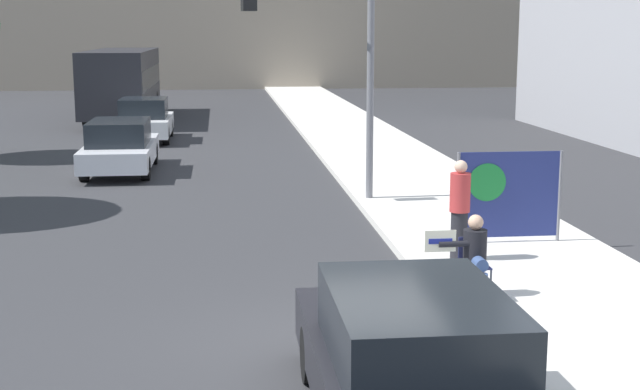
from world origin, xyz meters
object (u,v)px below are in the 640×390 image
(protest_banner, at_px, (508,195))
(car_on_road_midblock, at_px, (144,120))
(parked_car_curbside, at_px, (414,364))
(jogger_on_sidewalk, at_px, (460,209))
(city_bus_on_road, at_px, (122,80))
(car_on_road_nearest, at_px, (120,146))
(seated_protester, at_px, (475,254))
(traffic_light_pole, at_px, (324,38))

(protest_banner, height_order, car_on_road_midblock, protest_banner)
(parked_car_curbside, bearing_deg, car_on_road_midblock, 100.50)
(jogger_on_sidewalk, distance_m, city_bus_on_road, 27.34)
(parked_car_curbside, xyz_separation_m, city_bus_on_road, (-6.05, 32.18, 1.02))
(car_on_road_nearest, bearing_deg, jogger_on_sidewalk, -58.62)
(seated_protester, relative_size, car_on_road_midblock, 0.29)
(seated_protester, bearing_deg, protest_banner, 63.07)
(traffic_light_pole, relative_size, car_on_road_midblock, 1.27)
(traffic_light_pole, xyz_separation_m, car_on_road_midblock, (-4.99, 12.70, -2.99))
(traffic_light_pole, height_order, parked_car_curbside, traffic_light_pole)
(seated_protester, xyz_separation_m, protest_banner, (1.54, 3.22, 0.24))
(car_on_road_midblock, relative_size, city_bus_on_road, 0.40)
(jogger_on_sidewalk, distance_m, car_on_road_nearest, 12.88)
(traffic_light_pole, bearing_deg, seated_protester, -80.49)
(traffic_light_pole, relative_size, car_on_road_nearest, 1.13)
(jogger_on_sidewalk, distance_m, protest_banner, 1.63)
(city_bus_on_road, bearing_deg, protest_banner, -69.47)
(parked_car_curbside, bearing_deg, jogger_on_sidewalk, 70.92)
(car_on_road_midblock, bearing_deg, city_bus_on_road, 101.13)
(jogger_on_sidewalk, bearing_deg, protest_banner, -147.96)
(jogger_on_sidewalk, bearing_deg, city_bus_on_road, -83.57)
(seated_protester, relative_size, car_on_road_nearest, 0.25)
(traffic_light_pole, xyz_separation_m, parked_car_curbside, (-0.49, -11.59, -3.00))
(jogger_on_sidewalk, height_order, city_bus_on_road, city_bus_on_road)
(jogger_on_sidewalk, distance_m, car_on_road_midblock, 19.36)
(car_on_road_midblock, bearing_deg, protest_banner, -65.46)
(parked_car_curbside, relative_size, city_bus_on_road, 0.44)
(jogger_on_sidewalk, height_order, parked_car_curbside, jogger_on_sidewalk)
(jogger_on_sidewalk, bearing_deg, car_on_road_nearest, -69.56)
(protest_banner, bearing_deg, car_on_road_midblock, 114.54)
(protest_banner, height_order, parked_car_curbside, protest_banner)
(jogger_on_sidewalk, bearing_deg, traffic_light_pole, -84.57)
(seated_protester, height_order, protest_banner, protest_banner)
(traffic_light_pole, bearing_deg, car_on_road_midblock, 111.46)
(seated_protester, bearing_deg, parked_car_curbside, -115.27)
(car_on_road_nearest, relative_size, car_on_road_midblock, 1.13)
(parked_car_curbside, distance_m, city_bus_on_road, 32.76)
(parked_car_curbside, bearing_deg, city_bus_on_road, 100.65)
(city_bus_on_road, bearing_deg, seated_protester, -74.50)
(parked_car_curbside, height_order, car_on_road_nearest, parked_car_curbside)
(protest_banner, bearing_deg, jogger_on_sidewalk, -137.02)
(car_on_road_nearest, distance_m, city_bus_on_road, 15.20)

